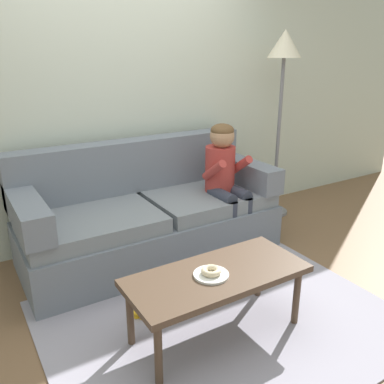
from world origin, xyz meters
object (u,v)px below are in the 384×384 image
(person_child, at_px, (225,174))
(donut, at_px, (211,271))
(toy_controller, at_px, (148,311))
(floor_lamp, at_px, (283,65))
(coffee_table, at_px, (217,279))
(couch, at_px, (149,216))

(person_child, relative_size, donut, 9.18)
(toy_controller, bearing_deg, donut, -32.18)
(toy_controller, height_order, floor_lamp, floor_lamp)
(donut, bearing_deg, coffee_table, 12.20)
(couch, relative_size, floor_lamp, 1.14)
(couch, bearing_deg, donut, -98.04)
(person_child, xyz_separation_m, donut, (-0.81, -1.00, -0.20))
(coffee_table, xyz_separation_m, floor_lamp, (1.67, 1.33, 1.15))
(donut, bearing_deg, toy_controller, 118.55)
(couch, bearing_deg, coffee_table, -95.68)
(person_child, bearing_deg, toy_controller, -150.64)
(toy_controller, relative_size, floor_lamp, 0.12)
(person_child, distance_m, donut, 1.30)
(coffee_table, distance_m, person_child, 1.28)
(couch, height_order, coffee_table, couch)
(coffee_table, bearing_deg, person_child, 52.32)
(donut, xyz_separation_m, toy_controller, (-0.22, 0.41, -0.44))
(couch, relative_size, person_child, 1.93)
(coffee_table, relative_size, toy_controller, 4.88)
(coffee_table, xyz_separation_m, person_child, (0.76, 0.98, 0.28))
(donut, bearing_deg, floor_lamp, 37.82)
(floor_lamp, bearing_deg, coffee_table, -141.57)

